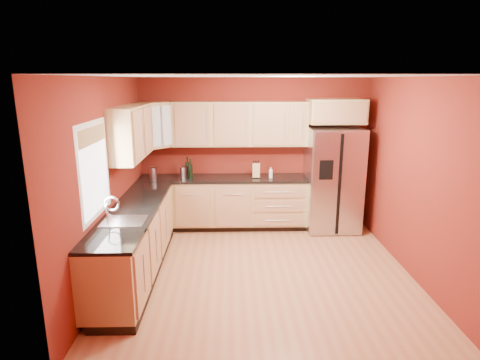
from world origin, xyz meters
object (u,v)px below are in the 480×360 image
object	(u,v)px
refrigerator	(333,179)
knife_block	(256,170)
wine_bottle_a	(190,169)
canister_left	(153,173)
soap_dispenser	(271,173)

from	to	relation	value
refrigerator	knife_block	world-z (taller)	refrigerator
wine_bottle_a	knife_block	world-z (taller)	wine_bottle_a
refrigerator	canister_left	xyz separation A→B (m)	(-3.09, 0.05, 0.12)
canister_left	soap_dispenser	xyz separation A→B (m)	(2.02, -0.03, -0.00)
canister_left	knife_block	bearing A→B (deg)	0.09
canister_left	refrigerator	bearing A→B (deg)	-0.87
wine_bottle_a	soap_dispenser	size ratio (longest dim) A/B	1.90
wine_bottle_a	knife_block	distance (m)	1.13
refrigerator	knife_block	size ratio (longest dim) A/B	7.17
refrigerator	knife_block	bearing A→B (deg)	177.84
refrigerator	canister_left	distance (m)	3.10
refrigerator	wine_bottle_a	distance (m)	2.46
canister_left	wine_bottle_a	size ratio (longest dim) A/B	0.54
knife_block	canister_left	bearing A→B (deg)	-177.64
knife_block	refrigerator	bearing A→B (deg)	0.11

